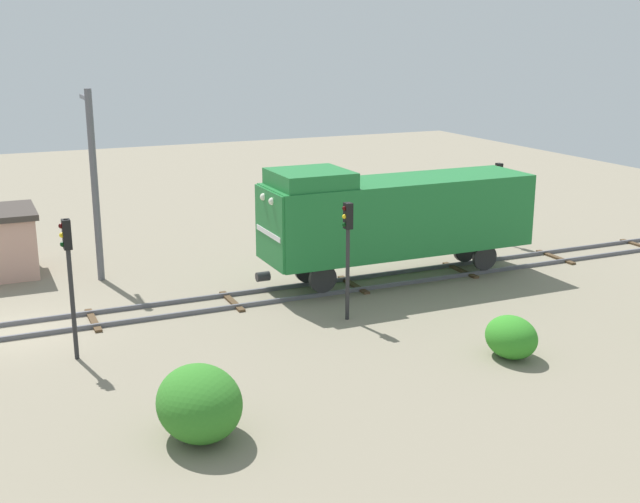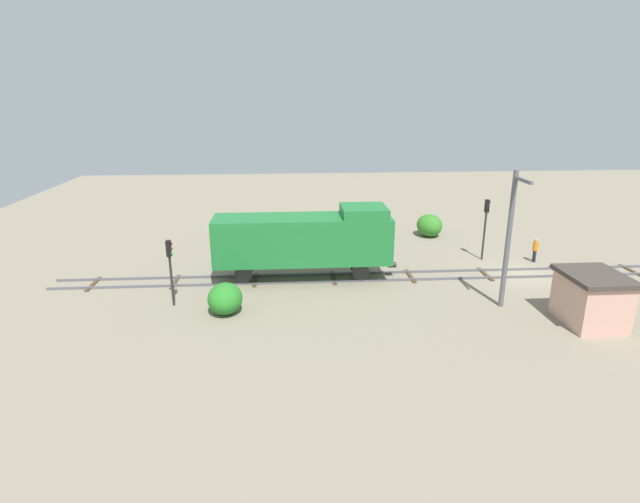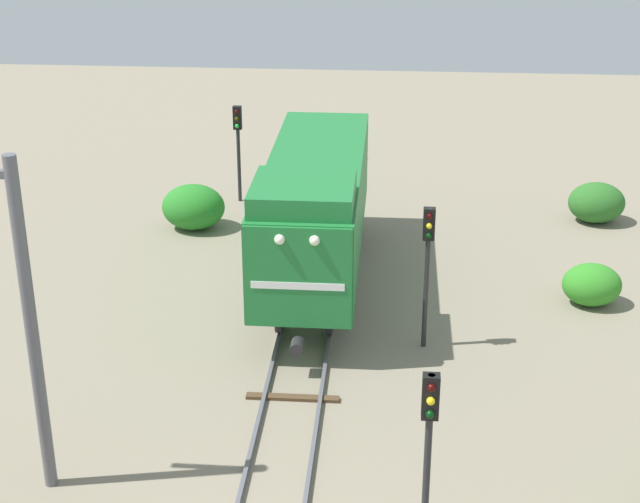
{
  "view_description": "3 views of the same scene",
  "coord_description": "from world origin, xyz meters",
  "views": [
    {
      "loc": [
        27.24,
        -1.03,
        9.57
      ],
      "look_at": [
        -0.51,
        11.42,
        1.43
      ],
      "focal_mm": 45.0,
      "sensor_mm": 36.0,
      "label": 1
    },
    {
      "loc": [
        -30.17,
        15.67,
        11.4
      ],
      "look_at": [
        -0.87,
        13.59,
        2.15
      ],
      "focal_mm": 28.0,
      "sensor_mm": 36.0,
      "label": 2
    },
    {
      "loc": [
        2.39,
        -13.89,
        13.38
      ],
      "look_at": [
        0.25,
        13.42,
        1.64
      ],
      "focal_mm": 55.0,
      "sensor_mm": 36.0,
      "label": 3
    }
  ],
  "objects": [
    {
      "name": "ground_plane",
      "position": [
        0.0,
        0.0,
        0.0
      ],
      "size": [
        91.04,
        91.04,
        0.0
      ],
      "primitive_type": "plane",
      "color": "gray"
    },
    {
      "name": "railway_track",
      "position": [
        0.0,
        0.0,
        0.07
      ],
      "size": [
        2.4,
        60.7,
        0.16
      ],
      "color": "#595960",
      "rests_on": "ground"
    },
    {
      "name": "locomotive",
      "position": [
        0.0,
        14.44,
        2.77
      ],
      "size": [
        2.9,
        11.6,
        4.6
      ],
      "color": "#1E7233",
      "rests_on": "railway_track"
    },
    {
      "name": "traffic_signal_near",
      "position": [
        3.2,
        1.54,
        3.04
      ],
      "size": [
        0.32,
        0.34,
        4.39
      ],
      "color": "#262628",
      "rests_on": "ground"
    },
    {
      "name": "traffic_signal_mid",
      "position": [
        3.4,
        10.7,
        2.9
      ],
      "size": [
        0.32,
        0.34,
        4.16
      ],
      "color": "#262628",
      "rests_on": "ground"
    },
    {
      "name": "traffic_signal_far",
      "position": [
        -3.6,
        22.08,
        2.67
      ],
      "size": [
        0.32,
        0.34,
        3.82
      ],
      "color": "#262628",
      "rests_on": "ground"
    },
    {
      "name": "catenary_mast",
      "position": [
        -5.06,
        3.64,
        4.08
      ],
      "size": [
        1.94,
        0.28,
        7.67
      ],
      "color": "#595960",
      "rests_on": "ground"
    },
    {
      "name": "relay_hut",
      "position": [
        -7.5,
        0.05,
        1.39
      ],
      "size": [
        3.5,
        2.9,
        2.74
      ],
      "color": "#D19E8C",
      "rests_on": "ground"
    },
    {
      "name": "bush_near",
      "position": [
        8.56,
        13.8,
        0.66
      ],
      "size": [
        1.81,
        1.48,
        1.31
      ],
      "primitive_type": "ellipsoid",
      "color": "#338B26",
      "rests_on": "ground"
    },
    {
      "name": "bush_far",
      "position": [
        9.65,
        3.62,
        0.92
      ],
      "size": [
        2.54,
        2.08,
        1.85
      ],
      "primitive_type": "ellipsoid",
      "color": "#327B26",
      "rests_on": "ground"
    },
    {
      "name": "bush_back",
      "position": [
        -4.82,
        19.05,
        0.83
      ],
      "size": [
        2.29,
        1.88,
        1.67
      ],
      "primitive_type": "ellipsoid",
      "color": "#277C26",
      "rests_on": "ground"
    }
  ]
}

